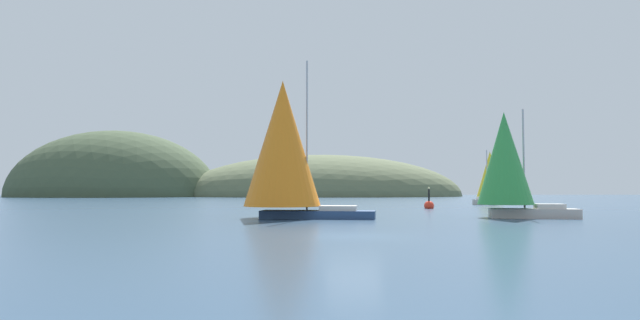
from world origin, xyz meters
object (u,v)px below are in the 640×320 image
sailboat_yellow_sail (490,176)px  sailboat_orange_sail (284,146)px  channel_buoy (429,205)px  sailboat_green_sail (507,162)px

sailboat_yellow_sail → sailboat_orange_sail: (-28.78, -36.37, 1.33)m
sailboat_orange_sail → channel_buoy: size_ratio=4.44×
channel_buoy → sailboat_yellow_sail: bearing=52.2°
channel_buoy → sailboat_green_sail: bearing=-87.1°
sailboat_yellow_sail → channel_buoy: bearing=-127.8°
sailboat_orange_sail → channel_buoy: bearing=51.2°
channel_buoy → sailboat_orange_sail: bearing=-128.8°
sailboat_orange_sail → channel_buoy: sailboat_orange_sail is taller
sailboat_yellow_sail → channel_buoy: 21.65m
sailboat_green_sail → sailboat_orange_sail: bearing=179.1°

